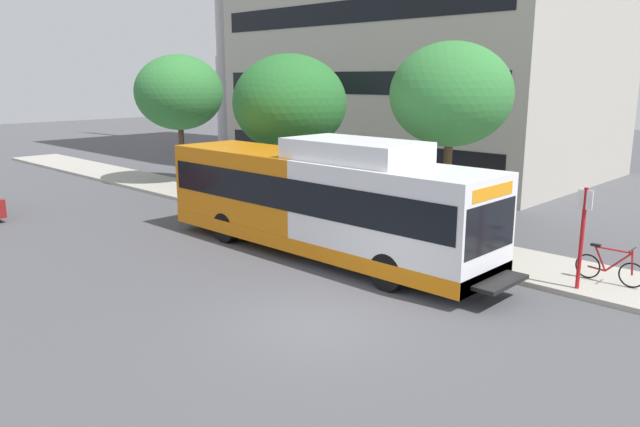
% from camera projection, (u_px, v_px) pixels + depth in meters
% --- Properties ---
extents(ground_plane, '(120.00, 120.00, 0.00)m').
position_uv_depth(ground_plane, '(136.00, 253.00, 19.01)').
color(ground_plane, '#4C4C51').
extents(sidewalk_curb, '(3.00, 56.00, 0.14)m').
position_uv_depth(sidewalk_curb, '(334.00, 223.00, 22.55)').
color(sidewalk_curb, '#A8A399').
rests_on(sidewalk_curb, ground).
extents(transit_bus, '(2.58, 12.25, 3.65)m').
position_uv_depth(transit_bus, '(320.00, 201.00, 18.48)').
color(transit_bus, white).
rests_on(transit_bus, ground).
extents(bus_stop_sign_pole, '(0.10, 0.36, 2.60)m').
position_uv_depth(bus_stop_sign_pole, '(582.00, 231.00, 15.08)').
color(bus_stop_sign_pole, red).
rests_on(bus_stop_sign_pole, sidewalk_curb).
extents(bicycle_parked, '(0.52, 1.76, 1.02)m').
position_uv_depth(bicycle_parked, '(610.00, 267.00, 15.74)').
color(bicycle_parked, black).
rests_on(bicycle_parked, sidewalk_curb).
extents(street_tree_near_stop, '(3.90, 3.90, 6.36)m').
position_uv_depth(street_tree_near_stop, '(451.00, 95.00, 19.31)').
color(street_tree_near_stop, '#4C3823').
rests_on(street_tree_near_stop, sidewalk_curb).
extents(street_tree_mid_block, '(4.55, 4.55, 6.17)m').
position_uv_depth(street_tree_mid_block, '(290.00, 103.00, 24.21)').
color(street_tree_mid_block, '#4C3823').
rests_on(street_tree_mid_block, sidewalk_curb).
extents(street_tree_far_block, '(4.34, 4.34, 6.35)m').
position_uv_depth(street_tree_far_block, '(179.00, 93.00, 30.01)').
color(street_tree_far_block, '#4C3823').
rests_on(street_tree_far_block, sidewalk_curb).
extents(lattice_comm_tower, '(1.10, 1.10, 30.36)m').
position_uv_depth(lattice_comm_tower, '(221.00, 14.00, 46.86)').
color(lattice_comm_tower, '#B7B7BC').
rests_on(lattice_comm_tower, ground).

